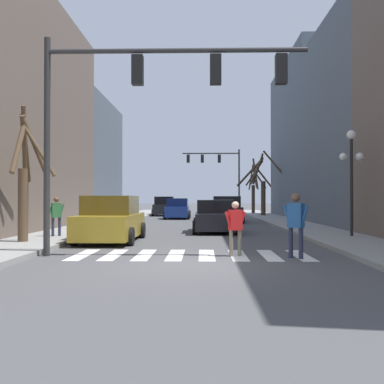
{
  "coord_description": "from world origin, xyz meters",
  "views": [
    {
      "loc": [
        0.34,
        -11.06,
        1.66
      ],
      "look_at": [
        -0.4,
        19.68,
        2.05
      ],
      "focal_mm": 42.0,
      "sensor_mm": 36.0,
      "label": 1
    }
  ],
  "objects_px": {
    "traffic_signal_far": "(219,166)",
    "street_tree_left_far": "(255,187)",
    "pedestrian_waiting_at_curb": "(235,224)",
    "street_tree_right_near": "(261,184)",
    "car_parked_right_far": "(111,220)",
    "street_tree_right_mid": "(25,175)",
    "street_lamp_right_corner": "(351,161)",
    "pedestrian_on_right_sidewalk": "(56,213)",
    "car_parked_left_near": "(216,217)",
    "car_parked_right_mid": "(226,210)",
    "pedestrian_crossing_street": "(296,220)",
    "car_at_intersection": "(178,209)",
    "car_parked_left_far": "(165,207)",
    "traffic_signal_near": "(144,92)"
  },
  "relations": [
    {
      "from": "pedestrian_waiting_at_curb",
      "to": "pedestrian_on_right_sidewalk",
      "type": "distance_m",
      "value": 8.21
    },
    {
      "from": "traffic_signal_far",
      "to": "car_at_intersection",
      "type": "bearing_deg",
      "value": -108.16
    },
    {
      "from": "traffic_signal_far",
      "to": "pedestrian_crossing_street",
      "type": "relative_size",
      "value": 3.75
    },
    {
      "from": "car_at_intersection",
      "to": "pedestrian_on_right_sidewalk",
      "type": "relative_size",
      "value": 2.67
    },
    {
      "from": "car_parked_left_far",
      "to": "street_tree_right_mid",
      "type": "bearing_deg",
      "value": 174.11
    },
    {
      "from": "traffic_signal_far",
      "to": "street_tree_left_far",
      "type": "height_order",
      "value": "traffic_signal_far"
    },
    {
      "from": "car_parked_right_mid",
      "to": "pedestrian_crossing_street",
      "type": "bearing_deg",
      "value": -177.02
    },
    {
      "from": "car_parked_right_mid",
      "to": "pedestrian_crossing_street",
      "type": "relative_size",
      "value": 2.55
    },
    {
      "from": "car_parked_right_mid",
      "to": "car_parked_left_near",
      "type": "xyz_separation_m",
      "value": [
        -0.98,
        -8.84,
        -0.09
      ]
    },
    {
      "from": "car_parked_right_far",
      "to": "traffic_signal_near",
      "type": "bearing_deg",
      "value": -156.92
    },
    {
      "from": "traffic_signal_near",
      "to": "car_parked_left_far",
      "type": "xyz_separation_m",
      "value": [
        -1.87,
        28.72,
        -3.84
      ]
    },
    {
      "from": "street_lamp_right_corner",
      "to": "pedestrian_on_right_sidewalk",
      "type": "distance_m",
      "value": 11.82
    },
    {
      "from": "traffic_signal_far",
      "to": "pedestrian_on_right_sidewalk",
      "type": "distance_m",
      "value": 30.2
    },
    {
      "from": "street_lamp_right_corner",
      "to": "car_parked_right_far",
      "type": "bearing_deg",
      "value": -174.48
    },
    {
      "from": "pedestrian_on_right_sidewalk",
      "to": "street_tree_right_mid",
      "type": "bearing_deg",
      "value": -138.01
    },
    {
      "from": "street_lamp_right_corner",
      "to": "car_parked_right_far",
      "type": "height_order",
      "value": "street_lamp_right_corner"
    },
    {
      "from": "street_tree_left_far",
      "to": "pedestrian_waiting_at_curb",
      "type": "bearing_deg",
      "value": -97.7
    },
    {
      "from": "street_lamp_right_corner",
      "to": "car_parked_right_far",
      "type": "distance_m",
      "value": 9.68
    },
    {
      "from": "street_lamp_right_corner",
      "to": "street_tree_left_far",
      "type": "bearing_deg",
      "value": 91.53
    },
    {
      "from": "car_parked_left_near",
      "to": "pedestrian_on_right_sidewalk",
      "type": "xyz_separation_m",
      "value": [
        -6.38,
        -4.07,
        0.33
      ]
    },
    {
      "from": "pedestrian_waiting_at_curb",
      "to": "street_tree_left_far",
      "type": "bearing_deg",
      "value": -121.43
    },
    {
      "from": "car_parked_left_far",
      "to": "pedestrian_waiting_at_curb",
      "type": "xyz_separation_m",
      "value": [
        4.46,
        -28.62,
        0.1
      ]
    },
    {
      "from": "car_at_intersection",
      "to": "street_tree_left_far",
      "type": "xyz_separation_m",
      "value": [
        7.17,
        8.76,
        1.99
      ]
    },
    {
      "from": "street_lamp_right_corner",
      "to": "pedestrian_crossing_street",
      "type": "bearing_deg",
      "value": -121.1
    },
    {
      "from": "street_lamp_right_corner",
      "to": "car_parked_left_near",
      "type": "xyz_separation_m",
      "value": [
        -5.26,
        3.74,
        -2.38
      ]
    },
    {
      "from": "street_tree_right_near",
      "to": "street_tree_left_far",
      "type": "xyz_separation_m",
      "value": [
        0.14,
        5.57,
        -0.06
      ]
    },
    {
      "from": "street_lamp_right_corner",
      "to": "car_parked_left_far",
      "type": "height_order",
      "value": "street_lamp_right_corner"
    },
    {
      "from": "traffic_signal_far",
      "to": "car_parked_left_near",
      "type": "height_order",
      "value": "traffic_signal_far"
    },
    {
      "from": "street_tree_right_mid",
      "to": "street_tree_left_far",
      "type": "bearing_deg",
      "value": 68.36
    },
    {
      "from": "car_at_intersection",
      "to": "street_tree_left_far",
      "type": "height_order",
      "value": "street_tree_left_far"
    },
    {
      "from": "car_at_intersection",
      "to": "pedestrian_crossing_street",
      "type": "distance_m",
      "value": 23.53
    },
    {
      "from": "car_parked_right_mid",
      "to": "street_tree_right_mid",
      "type": "xyz_separation_m",
      "value": [
        -7.8,
        -14.94,
        1.62
      ]
    },
    {
      "from": "traffic_signal_near",
      "to": "street_tree_right_near",
      "type": "bearing_deg",
      "value": 75.53
    },
    {
      "from": "pedestrian_on_right_sidewalk",
      "to": "pedestrian_waiting_at_curb",
      "type": "bearing_deg",
      "value": -71.23
    },
    {
      "from": "pedestrian_waiting_at_curb",
      "to": "pedestrian_crossing_street",
      "type": "bearing_deg",
      "value": 140.68
    },
    {
      "from": "traffic_signal_near",
      "to": "car_parked_left_near",
      "type": "distance_m",
      "value": 10.01
    },
    {
      "from": "street_lamp_right_corner",
      "to": "car_parked_left_far",
      "type": "bearing_deg",
      "value": 111.78
    },
    {
      "from": "car_parked_left_near",
      "to": "pedestrian_waiting_at_curb",
      "type": "bearing_deg",
      "value": -177.97
    },
    {
      "from": "car_at_intersection",
      "to": "pedestrian_on_right_sidewalk",
      "type": "bearing_deg",
      "value": -11.91
    },
    {
      "from": "car_at_intersection",
      "to": "car_parked_right_far",
      "type": "height_order",
      "value": "car_parked_right_far"
    },
    {
      "from": "pedestrian_waiting_at_curb",
      "to": "street_tree_right_mid",
      "type": "xyz_separation_m",
      "value": [
        -7.13,
        2.72,
        1.52
      ]
    },
    {
      "from": "car_at_intersection",
      "to": "car_parked_left_far",
      "type": "distance_m",
      "value": 6.18
    },
    {
      "from": "pedestrian_waiting_at_curb",
      "to": "street_tree_right_near",
      "type": "bearing_deg",
      "value": -122.76
    },
    {
      "from": "car_parked_left_near",
      "to": "pedestrian_waiting_at_curb",
      "type": "xyz_separation_m",
      "value": [
        0.31,
        -8.82,
        0.19
      ]
    },
    {
      "from": "pedestrian_on_right_sidewalk",
      "to": "car_parked_right_mid",
      "type": "bearing_deg",
      "value": 24.48
    },
    {
      "from": "car_parked_right_far",
      "to": "street_tree_right_mid",
      "type": "xyz_separation_m",
      "value": [
        -2.72,
        -1.46,
        1.63
      ]
    },
    {
      "from": "traffic_signal_near",
      "to": "street_tree_left_far",
      "type": "height_order",
      "value": "traffic_signal_near"
    },
    {
      "from": "traffic_signal_far",
      "to": "street_tree_right_mid",
      "type": "height_order",
      "value": "traffic_signal_far"
    },
    {
      "from": "street_tree_right_near",
      "to": "car_parked_left_far",
      "type": "bearing_deg",
      "value": 161.98
    },
    {
      "from": "car_at_intersection",
      "to": "car_parked_right_far",
      "type": "relative_size",
      "value": 0.85
    }
  ]
}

